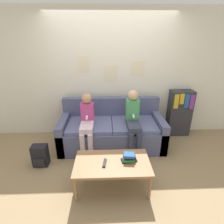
{
  "coord_description": "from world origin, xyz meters",
  "views": [
    {
      "loc": [
        -0.11,
        -2.54,
        2.02
      ],
      "look_at": [
        0.0,
        0.43,
        0.77
      ],
      "focal_mm": 28.0,
      "sensor_mm": 36.0,
      "label": 1
    }
  ],
  "objects_px": {
    "person_left": "(87,121)",
    "person_right": "(133,119)",
    "backpack": "(40,156)",
    "coffee_table": "(112,164)",
    "couch": "(112,131)",
    "tv_remote": "(105,163)",
    "bookshelf": "(179,113)"
  },
  "relations": [
    {
      "from": "coffee_table",
      "to": "person_right",
      "type": "distance_m",
      "value": 1.06
    },
    {
      "from": "person_left",
      "to": "person_right",
      "type": "distance_m",
      "value": 0.85
    },
    {
      "from": "person_left",
      "to": "person_right",
      "type": "xyz_separation_m",
      "value": [
        0.85,
        0.01,
        0.02
      ]
    },
    {
      "from": "couch",
      "to": "bookshelf",
      "type": "bearing_deg",
      "value": 13.38
    },
    {
      "from": "bookshelf",
      "to": "backpack",
      "type": "height_order",
      "value": "bookshelf"
    },
    {
      "from": "tv_remote",
      "to": "bookshelf",
      "type": "distance_m",
      "value": 2.24
    },
    {
      "from": "person_left",
      "to": "bookshelf",
      "type": "distance_m",
      "value": 2.05
    },
    {
      "from": "couch",
      "to": "person_left",
      "type": "relative_size",
      "value": 1.82
    },
    {
      "from": "couch",
      "to": "backpack",
      "type": "height_order",
      "value": "couch"
    },
    {
      "from": "tv_remote",
      "to": "bookshelf",
      "type": "xyz_separation_m",
      "value": [
        1.64,
        1.52,
        0.08
      ]
    },
    {
      "from": "person_right",
      "to": "person_left",
      "type": "bearing_deg",
      "value": -179.51
    },
    {
      "from": "bookshelf",
      "to": "backpack",
      "type": "xyz_separation_m",
      "value": [
        -2.74,
        -0.98,
        -0.33
      ]
    },
    {
      "from": "tv_remote",
      "to": "bookshelf",
      "type": "relative_size",
      "value": 0.17
    },
    {
      "from": "person_right",
      "to": "bookshelf",
      "type": "bearing_deg",
      "value": 26.86
    },
    {
      "from": "couch",
      "to": "backpack",
      "type": "relative_size",
      "value": 5.33
    },
    {
      "from": "coffee_table",
      "to": "backpack",
      "type": "bearing_deg",
      "value": 157.13
    },
    {
      "from": "couch",
      "to": "coffee_table",
      "type": "xyz_separation_m",
      "value": [
        -0.03,
        -1.13,
        0.08
      ]
    },
    {
      "from": "person_left",
      "to": "person_right",
      "type": "height_order",
      "value": "person_right"
    },
    {
      "from": "couch",
      "to": "tv_remote",
      "type": "distance_m",
      "value": 1.18
    },
    {
      "from": "person_left",
      "to": "backpack",
      "type": "xyz_separation_m",
      "value": [
        -0.78,
        -0.41,
        -0.45
      ]
    },
    {
      "from": "couch",
      "to": "person_right",
      "type": "height_order",
      "value": "person_right"
    },
    {
      "from": "person_right",
      "to": "backpack",
      "type": "distance_m",
      "value": 1.75
    },
    {
      "from": "person_left",
      "to": "person_right",
      "type": "relative_size",
      "value": 0.95
    },
    {
      "from": "person_left",
      "to": "person_right",
      "type": "bearing_deg",
      "value": 0.49
    },
    {
      "from": "coffee_table",
      "to": "person_left",
      "type": "xyz_separation_m",
      "value": [
        -0.43,
        0.92,
        0.25
      ]
    },
    {
      "from": "person_right",
      "to": "bookshelf",
      "type": "xyz_separation_m",
      "value": [
        1.11,
        0.56,
        -0.15
      ]
    },
    {
      "from": "couch",
      "to": "coffee_table",
      "type": "relative_size",
      "value": 1.91
    },
    {
      "from": "couch",
      "to": "person_right",
      "type": "xyz_separation_m",
      "value": [
        0.39,
        -0.21,
        0.36
      ]
    },
    {
      "from": "couch",
      "to": "person_left",
      "type": "bearing_deg",
      "value": -155.09
    },
    {
      "from": "person_right",
      "to": "bookshelf",
      "type": "height_order",
      "value": "person_right"
    },
    {
      "from": "couch",
      "to": "person_left",
      "type": "xyz_separation_m",
      "value": [
        -0.46,
        -0.21,
        0.34
      ]
    },
    {
      "from": "coffee_table",
      "to": "bookshelf",
      "type": "height_order",
      "value": "bookshelf"
    }
  ]
}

